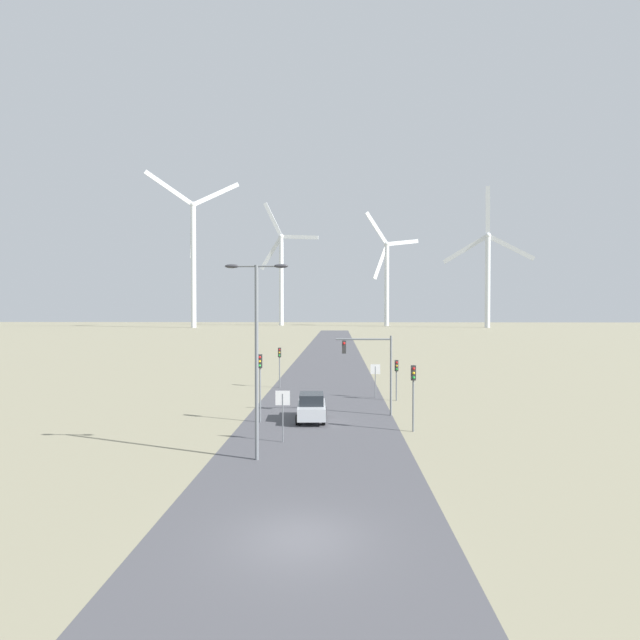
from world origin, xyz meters
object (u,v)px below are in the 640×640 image
(traffic_light_mast_overhead, at_px, (371,359))
(wind_turbine_left, at_px, (281,270))
(stop_sign_far, at_px, (375,374))
(traffic_light_post_mid_right, at_px, (397,371))
(wind_turbine_right, at_px, (488,269))
(car_approaching, at_px, (312,407))
(stop_sign_near, at_px, (283,406))
(traffic_light_post_near_right, at_px, (413,383))
(wind_turbine_far_left, at_px, (193,252))
(wind_turbine_center, at_px, (387,275))
(traffic_light_post_mid_left, at_px, (280,358))
(traffic_light_post_near_left, at_px, (260,373))
(streetlamp, at_px, (257,337))

(traffic_light_mast_overhead, height_order, wind_turbine_left, wind_turbine_left)
(stop_sign_far, distance_m, traffic_light_mast_overhead, 7.25)
(traffic_light_post_mid_right, bearing_deg, wind_turbine_right, 71.34)
(car_approaching, bearing_deg, traffic_light_mast_overhead, 24.45)
(traffic_light_post_mid_right, relative_size, car_approaching, 0.79)
(stop_sign_near, bearing_deg, traffic_light_post_near_right, 19.46)
(stop_sign_far, height_order, wind_turbine_far_left, wind_turbine_far_left)
(wind_turbine_right, bearing_deg, stop_sign_far, -109.25)
(wind_turbine_far_left, height_order, wind_turbine_right, wind_turbine_far_left)
(traffic_light_post_near_right, height_order, wind_turbine_center, wind_turbine_center)
(wind_turbine_far_left, relative_size, wind_turbine_center, 1.21)
(traffic_light_mast_overhead, xyz_separation_m, wind_turbine_left, (-30.55, 213.10, 23.45))
(stop_sign_far, height_order, traffic_light_post_mid_left, traffic_light_post_mid_left)
(car_approaching, relative_size, wind_turbine_right, 0.07)
(stop_sign_near, height_order, traffic_light_post_near_right, traffic_light_post_near_right)
(traffic_light_post_mid_left, bearing_deg, traffic_light_mast_overhead, -57.22)
(traffic_light_post_mid_left, bearing_deg, wind_turbine_left, 96.46)
(stop_sign_far, relative_size, traffic_light_post_near_left, 0.63)
(wind_turbine_right, bearing_deg, traffic_light_post_mid_right, -108.66)
(stop_sign_near, relative_size, traffic_light_post_mid_left, 0.75)
(stop_sign_near, xyz_separation_m, wind_turbine_left, (-25.19, 220.38, 25.38))
(stop_sign_near, relative_size, traffic_light_post_near_right, 0.72)
(stop_sign_near, height_order, wind_turbine_center, wind_turbine_center)
(traffic_light_post_near_left, xyz_separation_m, wind_turbine_right, (69.43, 184.73, 21.99))
(traffic_light_post_near_left, xyz_separation_m, traffic_light_post_near_right, (9.60, -2.18, -0.31))
(stop_sign_near, height_order, traffic_light_post_mid_left, traffic_light_post_mid_left)
(traffic_light_post_mid_left, bearing_deg, stop_sign_far, -31.07)
(wind_turbine_right, bearing_deg, traffic_light_mast_overhead, -108.80)
(stop_sign_near, height_order, wind_turbine_left, wind_turbine_left)
(stop_sign_far, bearing_deg, traffic_light_post_near_right, -83.04)
(traffic_light_post_mid_right, relative_size, wind_turbine_right, 0.05)
(streetlamp, bearing_deg, car_approaching, 75.75)
(stop_sign_far, xyz_separation_m, traffic_light_mast_overhead, (-0.81, -6.94, 1.96))
(traffic_light_post_mid_right, distance_m, traffic_light_mast_overhead, 6.41)
(streetlamp, height_order, traffic_light_post_mid_left, streetlamp)
(traffic_light_mast_overhead, bearing_deg, stop_sign_near, -126.36)
(traffic_light_post_mid_left, xyz_separation_m, wind_turbine_center, (28.75, 192.04, 21.67))
(wind_turbine_center, bearing_deg, traffic_light_post_near_left, -97.80)
(traffic_light_post_mid_left, bearing_deg, traffic_light_post_near_right, -59.06)
(traffic_light_post_near_right, height_order, wind_turbine_left, wind_turbine_left)
(streetlamp, height_order, wind_turbine_far_left, wind_turbine_far_left)
(stop_sign_far, xyz_separation_m, traffic_light_post_near_left, (-8.19, -9.36, 1.27))
(stop_sign_far, relative_size, wind_turbine_left, 0.05)
(streetlamp, bearing_deg, traffic_light_post_mid_left, 93.90)
(traffic_light_post_mid_left, relative_size, wind_turbine_left, 0.06)
(car_approaching, height_order, wind_turbine_right, wind_turbine_right)
(wind_turbine_left, bearing_deg, streetlamp, -83.80)
(stop_sign_near, height_order, traffic_light_mast_overhead, traffic_light_mast_overhead)
(traffic_light_mast_overhead, bearing_deg, wind_turbine_far_left, 109.93)
(stop_sign_far, relative_size, traffic_light_mast_overhead, 0.51)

